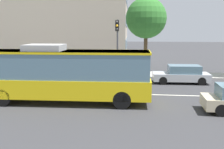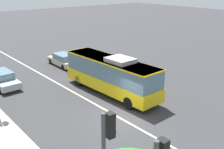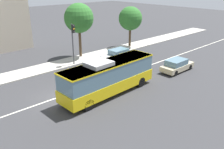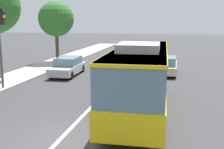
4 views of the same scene
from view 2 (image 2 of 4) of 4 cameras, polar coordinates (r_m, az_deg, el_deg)
ground_plane at (r=20.34m, az=1.37°, el=-8.88°), size 160.00×160.00×0.00m
lane_centre_line at (r=20.33m, az=1.37°, el=-8.87°), size 76.00×0.16×0.01m
transit_bus at (r=23.91m, az=-0.21°, el=0.18°), size 10.08×2.84×3.46m
sedan_beige at (r=32.63m, az=-10.09°, el=3.02°), size 4.52×1.85×1.46m
sedan_silver at (r=27.74m, az=-21.81°, el=-0.91°), size 4.56×1.96×1.46m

